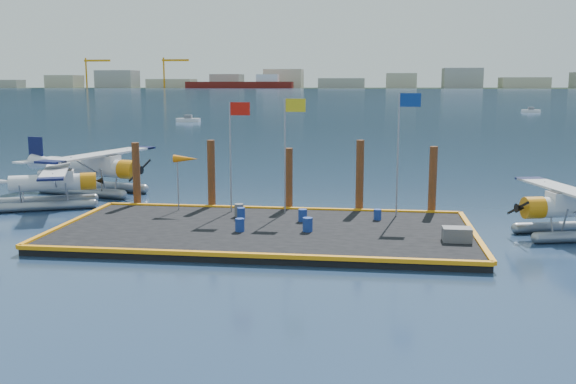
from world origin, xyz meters
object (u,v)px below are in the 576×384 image
piling_1 (211,177)px  piling_3 (360,178)px  drum_0 (241,213)px  flagpole_yellow (289,138)px  drum_1 (308,225)px  piling_0 (136,177)px  seaplane_c (97,170)px  drum_5 (239,210)px  piling_2 (289,182)px  flagpole_blue (402,136)px  drum_4 (377,215)px  drum_3 (240,225)px  windsock (186,160)px  drum_2 (303,215)px  seaplane_d (576,210)px  seaplane_b (50,185)px  crate (457,234)px  flagpole_red (234,139)px  piling_4 (433,183)px

piling_1 → piling_3: piling_3 is taller
drum_0 → piling_1: bearing=125.4°
flagpole_yellow → drum_1: bearing=-70.9°
piling_0 → seaplane_c: bearing=132.7°
drum_5 → piling_2: piling_2 is taller
drum_5 → flagpole_yellow: 4.70m
flagpole_yellow → piling_0: size_ratio=1.55×
flagpole_blue → piling_0: bearing=174.0°
flagpole_yellow → drum_4: bearing=-13.0°
seaplane_c → drum_1: seaplane_c is taller
drum_3 → windsock: size_ratio=0.20×
flagpole_blue → drum_2: bearing=-158.3°
seaplane_d → piling_2: 14.97m
seaplane_b → flagpole_yellow: (14.71, -1.84, 3.16)m
seaplane_b → piling_1: (10.00, -0.24, 0.75)m
drum_5 → crate: size_ratio=0.54×
drum_2 → drum_5: drum_5 is taller
seaplane_b → crate: (23.00, -7.14, -0.63)m
drum_4 → flagpole_yellow: bearing=167.0°
drum_1 → drum_0: bearing=147.1°
drum_5 → drum_2: bearing=-12.3°
seaplane_d → flagpole_red: size_ratio=1.46×
piling_1 → drum_4: bearing=-15.9°
windsock → piling_2: (5.53, 1.60, -1.33)m
flagpole_yellow → flagpole_blue: 6.00m
drum_3 → flagpole_blue: size_ratio=0.10×
seaplane_b → drum_4: 19.74m
drum_0 → drum_1: drum_1 is taller
flagpole_blue → drum_3: bearing=-149.2°
piling_1 → piling_0: bearing=180.0°
seaplane_c → piling_3: bearing=89.1°
seaplane_d → drum_1: seaplane_d is taller
seaplane_d → windsock: size_ratio=2.81×
drum_2 → drum_3: size_ratio=1.01×
piling_0 → piling_2: size_ratio=1.05×
drum_3 → piling_0: 9.79m
drum_1 → piling_3: 6.44m
drum_1 → seaplane_c: bearing=144.5°
flagpole_red → piling_4: (10.79, 1.60, -2.40)m
flagpole_red → flagpole_blue: size_ratio=0.92×
seaplane_b → flagpole_yellow: 15.15m
crate → piling_2: (-8.50, 6.90, 1.18)m
seaplane_b → flagpole_yellow: bearing=59.7°
drum_5 → drum_0: bearing=-68.3°
flagpole_red → flagpole_blue: flagpole_blue is taller
piling_2 → piling_4: 8.00m
seaplane_b → piling_3: size_ratio=1.98×
seaplane_c → drum_2: (14.94, -8.76, -0.89)m
windsock → drum_2: bearing=-16.5°
seaplane_d → crate: bearing=104.2°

